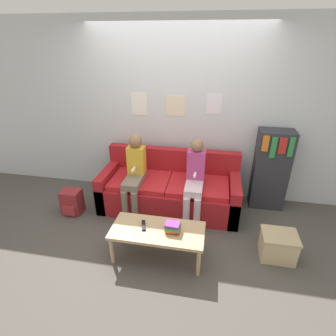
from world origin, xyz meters
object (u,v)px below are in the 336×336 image
Objects in this scene: storage_box at (278,246)px; backpack at (72,202)px; couch at (170,190)px; coffee_table at (158,232)px; person_left at (135,171)px; person_right at (195,178)px; tv_remote at (144,225)px; bookshelf at (271,170)px.

backpack is (-2.76, 0.36, 0.02)m from storage_box.
couch is 1.03m from coffee_table.
storage_box is at bearing 9.85° from coffee_table.
storage_box is (1.36, 0.24, -0.18)m from coffee_table.
couch is 1.75× the size of person_left.
person_right reaches higher than backpack.
tv_remote is 0.48× the size of backpack.
bookshelf reaches higher than backpack.
couch is at bearing 66.41° from tv_remote.
coffee_table is 0.93× the size of person_right.
bookshelf reaches higher than storage_box.
tv_remote reaches higher than backpack.
couch is 1.77× the size of person_right.
coffee_table is at bearing -23.17° from backpack.
couch reaches higher than storage_box.
couch is 0.54m from person_right.
bookshelf is 3.27× the size of backpack.
bookshelf is (1.89, 0.48, -0.04)m from person_left.
person_right is at bearing 42.00° from tv_remote.
couch is at bearing 150.61° from storage_box.
couch is 0.62m from person_left.
couch is at bearing 21.38° from person_left.
bookshelf is 3.00× the size of storage_box.
person_left is at bearing 15.65° from backpack.
tv_remote is 0.44× the size of storage_box.
storage_box is at bearing -8.96° from tv_remote.
tv_remote is at bearing -24.90° from backpack.
couch is at bearing 17.66° from backpack.
coffee_table is 2.65× the size of storage_box.
storage_box is (1.41, -0.79, -0.12)m from couch.
tv_remote reaches higher than storage_box.
tv_remote is 2.03m from bookshelf.
bookshelf reaches higher than coffee_table.
person_right is at bearing -26.51° from couch.
person_left is 1.95m from bookshelf.
person_left is 1.03m from backpack.
person_left is at bearing 96.07° from tv_remote.
person_left is 6.53× the size of tv_remote.
person_left reaches higher than couch.
bookshelf is at bearing 23.41° from tv_remote.
person_right is at bearing 8.03° from backpack.
storage_box is (1.04, -0.61, -0.46)m from person_right.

